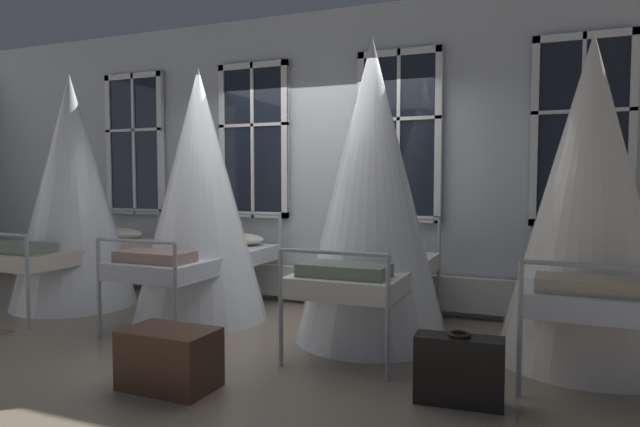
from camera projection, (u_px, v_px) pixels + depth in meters
The scene contains 9 objects.
ground at pixel (274, 331), 5.32m from camera, with size 21.33×21.33×0.00m, color gray.
back_wall_with_windows at pixel (326, 159), 6.42m from camera, with size 10.86×0.10×3.34m, color silver.
window_bank at pixel (322, 210), 6.34m from camera, with size 6.25×0.10×2.75m.
cot_first at pixel (72, 194), 6.36m from camera, with size 1.37×1.97×2.63m.
cot_second at pixel (200, 199), 5.73m from camera, with size 1.37×1.97×2.58m.
cot_third at pixel (372, 195), 4.97m from camera, with size 1.37×1.96×2.69m.
cot_fourth at pixel (589, 205), 4.35m from camera, with size 1.37×1.98×2.58m.
suitcase_dark at pixel (459, 370), 3.58m from camera, with size 0.57×0.25×0.47m.
travel_trunk at pixel (169, 359), 3.86m from camera, with size 0.64×0.40×0.41m, color #472D1E.
Camera 1 is at (2.42, -4.66, 1.45)m, focal length 31.33 mm.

